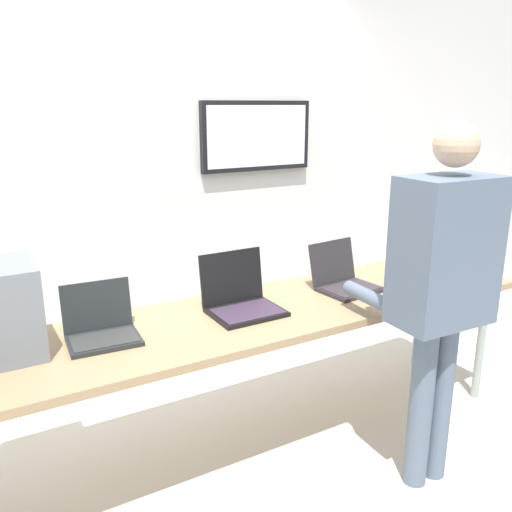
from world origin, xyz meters
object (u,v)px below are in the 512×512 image
laptop_station_0 (101,327)px  laptop_station_3 (435,261)px  laptop_station_2 (343,279)px  laptop_station_1 (241,298)px  workbench (263,319)px  coffee_mug (414,290)px  person (442,277)px

laptop_station_0 → laptop_station_3: laptop_station_3 is taller
laptop_station_2 → laptop_station_0: bearing=179.7°
laptop_station_1 → laptop_station_3: size_ratio=0.94×
workbench → laptop_station_0: bearing=175.3°
laptop_station_3 → coffee_mug: (-0.48, -0.29, -0.01)m
laptop_station_0 → laptop_station_1: size_ratio=0.92×
laptop_station_2 → coffee_mug: laptop_station_2 is taller
laptop_station_1 → workbench: bearing=-26.3°
laptop_station_1 → laptop_station_3: bearing=-0.4°
laptop_station_2 → coffee_mug: bearing=-53.4°
person → coffee_mug: person is taller
laptop_station_1 → laptop_station_2: (0.65, 0.01, -0.01)m
laptop_station_1 → person: (0.64, -0.67, 0.20)m
coffee_mug → workbench: bearing=162.2°
laptop_station_2 → laptop_station_3: bearing=-1.4°
laptop_station_0 → person: size_ratio=0.19×
coffee_mug → laptop_station_0: bearing=168.7°
person → laptop_station_0: bearing=152.8°
laptop_station_2 → laptop_station_1: bearing=-179.4°
laptop_station_1 → coffee_mug: (0.88, -0.30, -0.02)m
laptop_station_0 → coffee_mug: (1.57, -0.31, -0.01)m
workbench → laptop_station_3: laptop_station_3 is taller
laptop_station_3 → laptop_station_0: bearing=179.3°
laptop_station_1 → person: size_ratio=0.20×
laptop_station_0 → laptop_station_2: size_ratio=0.93×
laptop_station_0 → laptop_station_2: laptop_station_2 is taller
workbench → laptop_station_3: 1.27m
laptop_station_1 → person: bearing=-46.2°
laptop_station_0 → laptop_station_3: 2.05m
laptop_station_1 → coffee_mug: 0.93m
workbench → laptop_station_1: size_ratio=8.65×
laptop_station_1 → laptop_station_3: 1.36m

